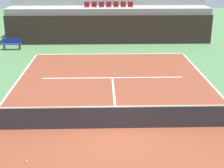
{
  "coord_description": "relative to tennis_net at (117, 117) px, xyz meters",
  "views": [
    {
      "loc": [
        -0.56,
        -12.03,
        6.24
      ],
      "look_at": [
        -0.15,
        2.0,
        1.2
      ],
      "focal_mm": 53.14,
      "sensor_mm": 36.0,
      "label": 1
    }
  ],
  "objects": [
    {
      "name": "baseline_far",
      "position": [
        0.0,
        11.95,
        -0.5
      ],
      "size": [
        11.0,
        0.1,
        0.0
      ],
      "primitive_type": "cube",
      "color": "white",
      "rests_on": "court_surface"
    },
    {
      "name": "player_bench",
      "position": [
        -7.66,
        13.64,
        -0.0
      ],
      "size": [
        1.5,
        0.4,
        0.85
      ],
      "color": "navy",
      "rests_on": "ground_plane"
    },
    {
      "name": "tennis_net",
      "position": [
        0.0,
        0.0,
        0.0
      ],
      "size": [
        11.08,
        0.08,
        1.07
      ],
      "color": "black",
      "rests_on": "court_surface"
    },
    {
      "name": "centre_service_line",
      "position": [
        0.0,
        3.2,
        -0.5
      ],
      "size": [
        0.1,
        6.4,
        0.0
      ],
      "primitive_type": "cube",
      "color": "white",
      "rests_on": "court_surface"
    },
    {
      "name": "ground_plane",
      "position": [
        0.0,
        0.0,
        -0.51
      ],
      "size": [
        80.0,
        80.0,
        0.0
      ],
      "primitive_type": "plane",
      "color": "#477042"
    },
    {
      "name": "stands_tier_upper",
      "position": [
        0.0,
        19.09,
        1.44
      ],
      "size": [
        17.14,
        2.4,
        3.9
      ],
      "primitive_type": "cube",
      "color": "#9E9E99",
      "rests_on": "ground_plane"
    },
    {
      "name": "service_line_far",
      "position": [
        0.0,
        6.4,
        -0.5
      ],
      "size": [
        8.26,
        0.1,
        0.0
      ],
      "primitive_type": "cube",
      "color": "white",
      "rests_on": "court_surface"
    },
    {
      "name": "court_surface",
      "position": [
        0.0,
        0.0,
        -0.5
      ],
      "size": [
        11.0,
        24.0,
        0.01
      ],
      "primitive_type": "cube",
      "color": "brown",
      "rests_on": "ground_plane"
    },
    {
      "name": "stands_tier_lower",
      "position": [
        0.0,
        16.69,
        0.94
      ],
      "size": [
        17.14,
        2.4,
        2.89
      ],
      "primitive_type": "cube",
      "color": "#9E9E99",
      "rests_on": "ground_plane"
    },
    {
      "name": "tennis_ball_0",
      "position": [
        -3.15,
        -2.4,
        -0.47
      ],
      "size": [
        0.07,
        0.07,
        0.07
      ],
      "primitive_type": "sphere",
      "color": "#CCE033",
      "rests_on": "court_surface"
    },
    {
      "name": "back_wall",
      "position": [
        0.0,
        15.34,
        0.68
      ],
      "size": [
        17.14,
        0.3,
        2.39
      ],
      "primitive_type": "cube",
      "color": "#33231E",
      "rests_on": "ground_plane"
    },
    {
      "name": "seating_row_lower",
      "position": [
        -0.0,
        16.79,
        2.5
      ],
      "size": [
        4.17,
        0.44,
        0.44
      ],
      "color": "maroon",
      "rests_on": "stands_tier_lower"
    }
  ]
}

